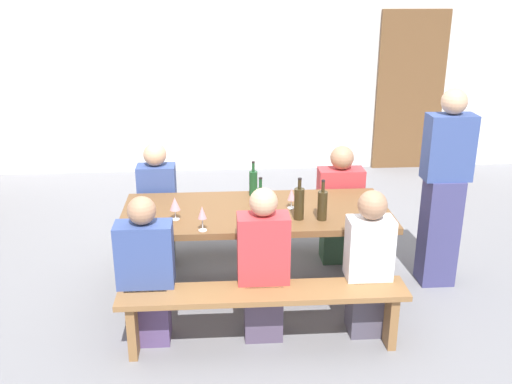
{
  "coord_description": "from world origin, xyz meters",
  "views": [
    {
      "loc": [
        -0.29,
        -4.25,
        2.46
      ],
      "look_at": [
        0.0,
        0.0,
        0.9
      ],
      "focal_mm": 40.98,
      "sensor_mm": 36.0,
      "label": 1
    }
  ],
  "objects_px": {
    "bench_far": "(251,220)",
    "wine_glass_1": "(269,209)",
    "wine_bottle_2": "(322,205)",
    "wine_bottle_3": "(299,203)",
    "wine_bottle_1": "(253,183)",
    "seated_guest_far_0": "(158,208)",
    "tasting_table": "(256,219)",
    "wine_glass_0": "(202,213)",
    "seated_guest_near_1": "(263,268)",
    "seated_guest_near_2": "(368,266)",
    "wine_glass_2": "(292,195)",
    "wooden_door": "(410,91)",
    "seated_guest_far_1": "(339,208)",
    "seated_guest_near_0": "(146,275)",
    "standing_host": "(444,193)",
    "wine_bottle_0": "(260,200)",
    "bench_near": "(263,303)",
    "wine_glass_3": "(175,204)"
  },
  "relations": [
    {
      "from": "bench_near",
      "to": "bench_far",
      "type": "distance_m",
      "value": 1.48
    },
    {
      "from": "wine_bottle_2",
      "to": "wine_bottle_3",
      "type": "distance_m",
      "value": 0.17
    },
    {
      "from": "wine_glass_0",
      "to": "wine_glass_2",
      "type": "distance_m",
      "value": 0.8
    },
    {
      "from": "wine_bottle_0",
      "to": "wine_bottle_1",
      "type": "relative_size",
      "value": 0.99
    },
    {
      "from": "seated_guest_near_1",
      "to": "wine_glass_2",
      "type": "bearing_deg",
      "value": -24.03
    },
    {
      "from": "wine_bottle_1",
      "to": "seated_guest_far_0",
      "type": "xyz_separation_m",
      "value": [
        -0.82,
        0.25,
        -0.31
      ]
    },
    {
      "from": "seated_guest_far_0",
      "to": "wine_glass_0",
      "type": "bearing_deg",
      "value": 23.36
    },
    {
      "from": "wine_bottle_2",
      "to": "standing_host",
      "type": "distance_m",
      "value": 1.12
    },
    {
      "from": "wooden_door",
      "to": "wine_glass_1",
      "type": "distance_m",
      "value": 4.26
    },
    {
      "from": "bench_far",
      "to": "seated_guest_far_0",
      "type": "height_order",
      "value": "seated_guest_far_0"
    },
    {
      "from": "bench_near",
      "to": "bench_far",
      "type": "xyz_separation_m",
      "value": [
        0.0,
        1.48,
        0.0
      ]
    },
    {
      "from": "wooden_door",
      "to": "wine_bottle_2",
      "type": "bearing_deg",
      "value": -116.77
    },
    {
      "from": "bench_far",
      "to": "seated_guest_far_1",
      "type": "distance_m",
      "value": 0.83
    },
    {
      "from": "seated_guest_near_1",
      "to": "bench_far",
      "type": "bearing_deg",
      "value": 0.47
    },
    {
      "from": "wine_glass_3",
      "to": "seated_guest_near_2",
      "type": "bearing_deg",
      "value": -17.44
    },
    {
      "from": "wine_glass_1",
      "to": "wine_glass_0",
      "type": "bearing_deg",
      "value": -172.32
    },
    {
      "from": "wine_bottle_0",
      "to": "seated_guest_near_1",
      "type": "relative_size",
      "value": 0.26
    },
    {
      "from": "seated_guest_near_1",
      "to": "seated_guest_near_2",
      "type": "relative_size",
      "value": 1.03
    },
    {
      "from": "wine_glass_1",
      "to": "standing_host",
      "type": "height_order",
      "value": "standing_host"
    },
    {
      "from": "wine_bottle_1",
      "to": "standing_host",
      "type": "height_order",
      "value": "standing_host"
    },
    {
      "from": "bench_far",
      "to": "wine_glass_1",
      "type": "xyz_separation_m",
      "value": [
        0.08,
        -1.05,
        0.52
      ]
    },
    {
      "from": "wine_bottle_0",
      "to": "seated_guest_far_0",
      "type": "height_order",
      "value": "seated_guest_far_0"
    },
    {
      "from": "seated_guest_near_2",
      "to": "wine_bottle_2",
      "type": "bearing_deg",
      "value": 37.72
    },
    {
      "from": "wine_bottle_2",
      "to": "seated_guest_far_1",
      "type": "relative_size",
      "value": 0.29
    },
    {
      "from": "standing_host",
      "to": "wine_bottle_1",
      "type": "bearing_deg",
      "value": -7.98
    },
    {
      "from": "bench_far",
      "to": "wine_glass_2",
      "type": "xyz_separation_m",
      "value": [
        0.28,
        -0.72,
        0.51
      ]
    },
    {
      "from": "wooden_door",
      "to": "seated_guest_near_0",
      "type": "xyz_separation_m",
      "value": [
        -3.09,
        -3.92,
        -0.53
      ]
    },
    {
      "from": "wine_bottle_2",
      "to": "seated_guest_near_1",
      "type": "relative_size",
      "value": 0.28
    },
    {
      "from": "tasting_table",
      "to": "wine_bottle_2",
      "type": "xyz_separation_m",
      "value": [
        0.48,
        -0.23,
        0.19
      ]
    },
    {
      "from": "bench_near",
      "to": "wine_glass_3",
      "type": "distance_m",
      "value": 1.0
    },
    {
      "from": "wine_bottle_0",
      "to": "wine_glass_1",
      "type": "relative_size",
      "value": 1.6
    },
    {
      "from": "wine_bottle_1",
      "to": "wine_glass_0",
      "type": "distance_m",
      "value": 0.82
    },
    {
      "from": "wine_bottle_0",
      "to": "seated_guest_far_1",
      "type": "height_order",
      "value": "seated_guest_far_1"
    },
    {
      "from": "bench_near",
      "to": "wine_glass_0",
      "type": "xyz_separation_m",
      "value": [
        -0.41,
        0.36,
        0.53
      ]
    },
    {
      "from": "bench_far",
      "to": "wine_bottle_0",
      "type": "bearing_deg",
      "value": -87.94
    },
    {
      "from": "wine_bottle_2",
      "to": "wine_glass_1",
      "type": "relative_size",
      "value": 1.73
    },
    {
      "from": "wine_bottle_1",
      "to": "wine_glass_2",
      "type": "distance_m",
      "value": 0.43
    },
    {
      "from": "wine_bottle_0",
      "to": "seated_guest_far_1",
      "type": "relative_size",
      "value": 0.27
    },
    {
      "from": "wooden_door",
      "to": "wine_bottle_0",
      "type": "bearing_deg",
      "value": -123.43
    },
    {
      "from": "seated_guest_far_1",
      "to": "seated_guest_near_1",
      "type": "bearing_deg",
      "value": -33.71
    },
    {
      "from": "tasting_table",
      "to": "bench_far",
      "type": "relative_size",
      "value": 1.05
    },
    {
      "from": "tasting_table",
      "to": "bench_far",
      "type": "bearing_deg",
      "value": 90.0
    },
    {
      "from": "tasting_table",
      "to": "wine_glass_0",
      "type": "bearing_deg",
      "value": -137.62
    },
    {
      "from": "tasting_table",
      "to": "wine_glass_2",
      "type": "distance_m",
      "value": 0.34
    },
    {
      "from": "wine_glass_2",
      "to": "standing_host",
      "type": "bearing_deg",
      "value": 4.52
    },
    {
      "from": "bench_far",
      "to": "standing_host",
      "type": "xyz_separation_m",
      "value": [
        1.55,
        -0.62,
        0.46
      ]
    },
    {
      "from": "wine_glass_3",
      "to": "bench_near",
      "type": "bearing_deg",
      "value": -43.32
    },
    {
      "from": "seated_guest_near_0",
      "to": "seated_guest_near_2",
      "type": "bearing_deg",
      "value": -90.0
    },
    {
      "from": "bench_near",
      "to": "wine_glass_2",
      "type": "distance_m",
      "value": 0.95
    },
    {
      "from": "wooden_door",
      "to": "seated_guest_far_1",
      "type": "xyz_separation_m",
      "value": [
        -1.48,
        -2.75,
        -0.53
      ]
    }
  ]
}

